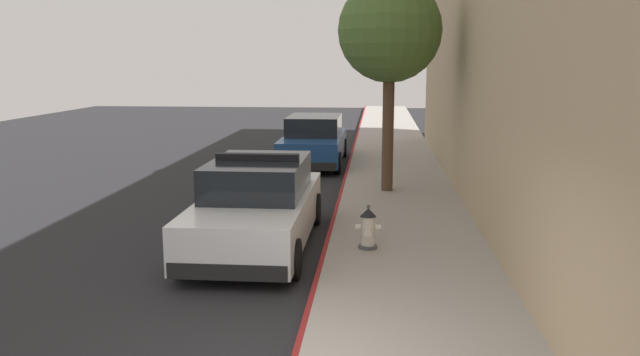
% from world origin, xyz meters
% --- Properties ---
extents(ground_plane, '(30.79, 60.00, 0.20)m').
position_xyz_m(ground_plane, '(-4.60, 10.00, -0.10)').
color(ground_plane, '#232326').
extents(sidewalk_pavement, '(2.80, 60.00, 0.13)m').
position_xyz_m(sidewalk_pavement, '(1.40, 10.00, 0.07)').
color(sidewalk_pavement, '#9E9991').
rests_on(sidewalk_pavement, ground).
extents(curb_painted_edge, '(0.08, 60.00, 0.13)m').
position_xyz_m(curb_painted_edge, '(-0.04, 10.00, 0.07)').
color(curb_painted_edge, maroon).
rests_on(curb_painted_edge, ground).
extents(storefront_building, '(6.84, 25.89, 6.82)m').
position_xyz_m(storefront_building, '(6.09, 7.92, 3.42)').
color(storefront_building, tan).
rests_on(storefront_building, ground).
extents(police_cruiser, '(1.94, 4.84, 1.68)m').
position_xyz_m(police_cruiser, '(-1.29, 5.02, 0.74)').
color(police_cruiser, white).
rests_on(police_cruiser, ground).
extents(parked_car_silver_ahead, '(1.94, 4.84, 1.56)m').
position_xyz_m(parked_car_silver_ahead, '(-1.20, 14.42, 0.74)').
color(parked_car_silver_ahead, navy).
rests_on(parked_car_silver_ahead, ground).
extents(fire_hydrant, '(0.44, 0.40, 0.76)m').
position_xyz_m(fire_hydrant, '(0.69, 4.61, 0.48)').
color(fire_hydrant, '#4C4C51').
rests_on(fire_hydrant, sidewalk_pavement).
extents(street_tree, '(2.49, 2.49, 5.13)m').
position_xyz_m(street_tree, '(1.08, 9.68, 3.98)').
color(street_tree, brown).
rests_on(street_tree, sidewalk_pavement).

